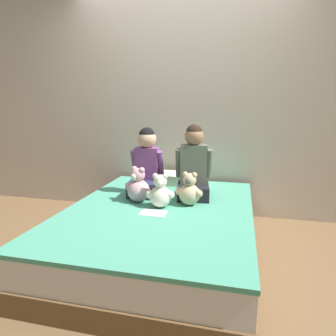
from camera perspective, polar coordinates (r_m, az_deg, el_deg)
The scene contains 10 objects.
ground_plane at distance 2.69m, azimuth -1.53°, elevation -15.77°, with size 14.00×14.00×0.00m, color brown.
wall_behind_bed at distance 3.47m, azimuth 3.25°, elevation 11.89°, with size 8.00×0.06×2.50m.
bed at distance 2.60m, azimuth -1.56°, elevation -11.83°, with size 1.52×2.01×0.41m.
child_on_left at distance 2.87m, azimuth -4.08°, elevation 0.26°, with size 0.32×0.38×0.64m.
child_on_right at distance 2.76m, azimuth 4.89°, elevation 0.37°, with size 0.35×0.37×0.67m.
teddy_bear_held_by_left_child at distance 2.66m, azimuth -5.70°, elevation -3.63°, with size 0.25×0.20×0.32m.
teddy_bear_held_by_right_child at distance 2.57m, azimuth 4.10°, elevation -4.41°, with size 0.24×0.18×0.29m.
teddy_bear_between_children at distance 2.51m, azimuth -1.49°, elevation -4.80°, with size 0.24×0.18×0.29m.
pillow_at_headboard at distance 3.28m, azimuth 2.17°, elevation -2.00°, with size 0.54×0.31×0.11m.
sign_card at distance 2.41m, azimuth -2.82°, elevation -8.53°, with size 0.21×0.15×0.00m.
Camera 1 is at (0.63, -2.30, 1.25)m, focal length 32.00 mm.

